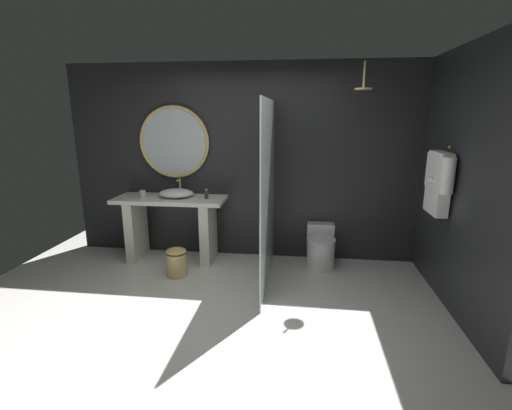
# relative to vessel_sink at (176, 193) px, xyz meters

# --- Properties ---
(ground_plane) EXTENTS (5.76, 5.76, 0.00)m
(ground_plane) POSITION_rel_vessel_sink_xyz_m (0.86, -1.57, -0.92)
(ground_plane) COLOR silver
(back_wall_panel) EXTENTS (4.80, 0.10, 2.60)m
(back_wall_panel) POSITION_rel_vessel_sink_xyz_m (0.86, 0.33, 0.38)
(back_wall_panel) COLOR #232326
(back_wall_panel) RESTS_ON ground_plane
(side_wall_right) EXTENTS (0.10, 2.47, 2.60)m
(side_wall_right) POSITION_rel_vessel_sink_xyz_m (3.21, -0.81, 0.38)
(side_wall_right) COLOR #232326
(side_wall_right) RESTS_ON ground_plane
(vanity_counter) EXTENTS (1.46, 0.57, 0.87)m
(vanity_counter) POSITION_rel_vessel_sink_xyz_m (-0.08, -0.02, -0.38)
(vanity_counter) COLOR silver
(vanity_counter) RESTS_ON ground_plane
(vessel_sink) EXTENTS (0.46, 0.37, 0.22)m
(vessel_sink) POSITION_rel_vessel_sink_xyz_m (0.00, 0.00, 0.00)
(vessel_sink) COLOR white
(vessel_sink) RESTS_ON vanity_counter
(tumbler_cup) EXTENTS (0.08, 0.08, 0.10)m
(tumbler_cup) POSITION_rel_vessel_sink_xyz_m (-0.43, -0.08, -0.01)
(tumbler_cup) COLOR silver
(tumbler_cup) RESTS_ON vanity_counter
(soap_dispenser) EXTENTS (0.05, 0.05, 0.14)m
(soap_dispenser) POSITION_rel_vessel_sink_xyz_m (0.42, -0.04, 0.00)
(soap_dispenser) COLOR #282D28
(soap_dispenser) RESTS_ON vanity_counter
(round_wall_mirror) EXTENTS (0.97, 0.04, 0.97)m
(round_wall_mirror) POSITION_rel_vessel_sink_xyz_m (-0.08, 0.24, 0.65)
(round_wall_mirror) COLOR tan
(shower_glass_panel) EXTENTS (0.02, 1.57, 2.10)m
(shower_glass_panel) POSITION_rel_vessel_sink_xyz_m (1.27, -0.51, 0.13)
(shower_glass_panel) COLOR silver
(shower_glass_panel) RESTS_ON ground_plane
(rain_shower_head) EXTENTS (0.19, 0.19, 0.30)m
(rain_shower_head) POSITION_rel_vessel_sink_xyz_m (2.29, -0.25, 1.31)
(rain_shower_head) COLOR tan
(hanging_bathrobe) EXTENTS (0.20, 0.59, 0.72)m
(hanging_bathrobe) POSITION_rel_vessel_sink_xyz_m (3.07, -0.57, 0.34)
(hanging_bathrobe) COLOR tan
(toilet) EXTENTS (0.37, 0.56, 0.52)m
(toilet) POSITION_rel_vessel_sink_xyz_m (1.92, -0.00, -0.68)
(toilet) COLOR white
(toilet) RESTS_ON ground_plane
(waste_bin) EXTENTS (0.25, 0.25, 0.36)m
(waste_bin) POSITION_rel_vessel_sink_xyz_m (0.15, -0.54, -0.74)
(waste_bin) COLOR tan
(waste_bin) RESTS_ON ground_plane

